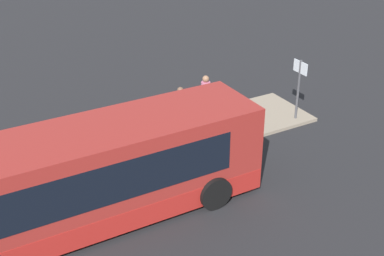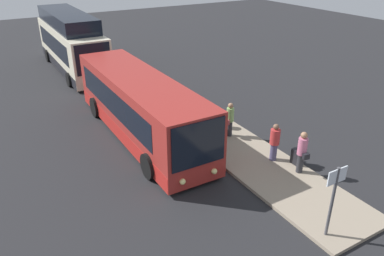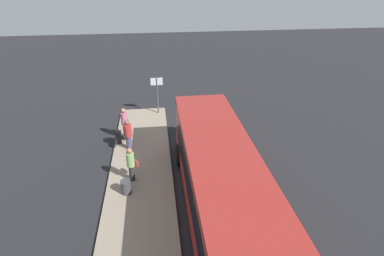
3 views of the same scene
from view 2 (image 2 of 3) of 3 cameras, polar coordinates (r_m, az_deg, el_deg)
name	(u,v)px [view 2 (image 2 of 3)]	position (r m, az deg, el deg)	size (l,w,h in m)	color
ground	(150,139)	(18.58, -6.47, -1.74)	(80.00, 80.00, 0.00)	#232326
platform	(203,124)	(19.85, 1.73, 0.54)	(20.00, 3.04, 0.14)	gray
bus_lead	(140,107)	(18.50, -7.97, 3.23)	(11.16, 2.88, 3.03)	maroon
bus_second	(71,45)	(30.27, -17.90, 11.99)	(11.13, 2.86, 4.25)	beige
passenger_boarding	(302,151)	(15.78, 16.43, -3.37)	(0.60, 0.44, 1.84)	#2D2D33
passenger_waiting	(275,141)	(16.47, 12.48, -1.93)	(0.65, 0.68, 1.72)	#4C476B
passenger_with_bags	(230,118)	(18.22, 5.79, 1.47)	(0.48, 0.61, 1.73)	#2D2D33
suitcase	(296,157)	(16.65, 15.57, -4.23)	(0.41, 0.26, 0.92)	black
sign_post	(334,193)	(12.42, 20.81, -9.20)	(0.10, 0.79, 2.55)	#4C4C51
trash_bin	(223,122)	(19.28, 4.68, 0.95)	(0.44, 0.44, 0.65)	#3F3F44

